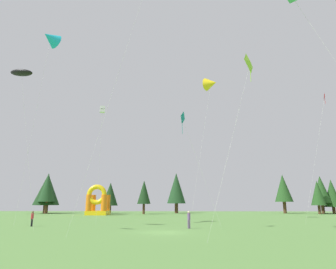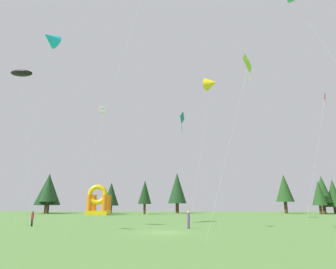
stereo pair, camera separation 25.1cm
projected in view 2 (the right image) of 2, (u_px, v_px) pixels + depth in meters
name	position (u px, v px, depth m)	size (l,w,h in m)	color
ground_plane	(163.00, 233.00, 27.68)	(120.00, 120.00, 0.00)	#5B8C42
kite_yellow_delta	(211.00, 83.00, 50.11)	(5.61, 6.96, 23.52)	yellow
kite_white_box	(102.00, 110.00, 38.45)	(1.32, 3.47, 14.91)	white
kite_teal_diamond	(181.00, 119.00, 32.78)	(4.61, 2.54, 12.40)	#0C7F7A
kite_cyan_delta	(51.00, 38.00, 38.59)	(4.74, 3.58, 24.80)	#19B7CC
kite_lime_diamond	(250.00, 64.00, 24.35)	(4.66, 1.39, 14.68)	#8CD826
kite_black_parafoil	(21.00, 73.00, 34.38)	(5.46, 2.15, 18.03)	black
kite_red_diamond	(325.00, 98.00, 42.95)	(5.72, 2.31, 18.22)	red
person_left_edge	(32.00, 217.00, 34.74)	(0.32, 0.32, 1.72)	black
person_midfield	(188.00, 218.00, 31.82)	(0.42, 0.42, 1.84)	#724C8C
inflatable_orange_dome	(98.00, 203.00, 63.06)	(4.44, 4.35, 6.32)	yellow
tree_row_0	(48.00, 190.00, 72.69)	(6.18, 6.18, 9.46)	#4C331E
tree_row_1	(49.00, 187.00, 70.49)	(3.89, 3.89, 9.47)	#4C331E
tree_row_2	(111.00, 194.00, 72.25)	(3.79, 3.79, 7.33)	#4C331E
tree_row_3	(145.00, 192.00, 68.00)	(3.05, 3.05, 7.61)	#4C331E
tree_row_4	(177.00, 188.00, 73.29)	(4.56, 4.56, 9.77)	#4C331E
tree_row_5	(284.00, 188.00, 72.19)	(4.24, 4.24, 9.32)	#4C331E
tree_row_6	(319.00, 193.00, 67.92)	(3.25, 3.25, 7.53)	#4C331E
tree_row_7	(322.00, 189.00, 70.95)	(4.23, 4.23, 8.89)	#4C331E
tree_row_8	(333.00, 193.00, 70.75)	(3.86, 3.86, 8.05)	#4C331E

